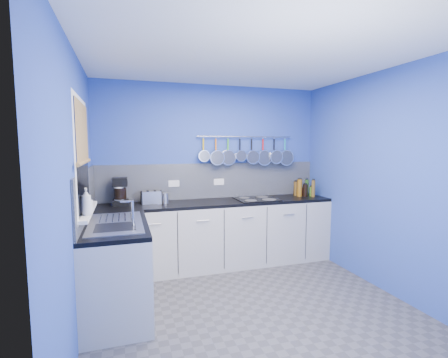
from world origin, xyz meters
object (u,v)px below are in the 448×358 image
paper_towel (119,195)px  coffee_maker (120,191)px  soap_bottle_b (87,204)px  canister (165,198)px  hob (257,199)px  soap_bottle_a (86,202)px  toaster (151,197)px

paper_towel → coffee_maker: coffee_maker is taller
soap_bottle_b → paper_towel: size_ratio=0.64×
canister → hob: (1.26, -0.09, -0.06)m
paper_towel → canister: (0.57, -0.05, -0.07)m
coffee_maker → hob: size_ratio=0.61×
soap_bottle_a → hob: (2.09, 1.11, -0.26)m
soap_bottle_a → soap_bottle_b: 0.09m
soap_bottle_a → hob: size_ratio=0.42×
hob → canister: bearing=176.0°
soap_bottle_b → coffee_maker: bearing=77.0°
canister → toaster: bearing=166.0°
paper_towel → toaster: paper_towel is taller
soap_bottle_a → soap_bottle_b: (0.00, 0.08, -0.03)m
paper_towel → toaster: size_ratio=1.06×
soap_bottle_b → canister: bearing=53.6°
toaster → soap_bottle_a: bearing=-115.8°
soap_bottle_b → hob: 2.34m
paper_towel → toaster: (0.40, -0.00, -0.05)m
soap_bottle_b → toaster: size_ratio=0.68×
soap_bottle_b → hob: size_ratio=0.30×
coffee_maker → soap_bottle_b: bearing=-103.0°
soap_bottle_b → paper_towel: (0.26, 1.17, -0.10)m
coffee_maker → toaster: coffee_maker is taller
soap_bottle_b → soap_bottle_a: bearing=-90.0°
soap_bottle_a → toaster: (0.66, 1.24, -0.19)m
soap_bottle_a → toaster: soap_bottle_a is taller
coffee_maker → canister: 0.57m
hob → soap_bottle_b: bearing=-153.7°
paper_towel → canister: size_ratio=1.97×
soap_bottle_a → paper_towel: 1.28m
canister → soap_bottle_b: bearing=-126.4°
toaster → paper_towel: bearing=-178.4°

